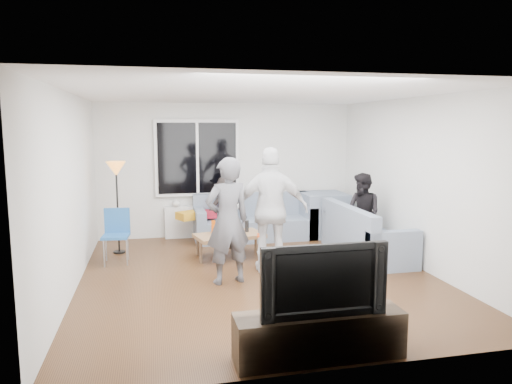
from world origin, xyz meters
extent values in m
cube|color=#56351C|center=(0.00, 0.00, -0.02)|extent=(5.00, 5.50, 0.04)
cube|color=white|center=(0.00, 0.00, 2.62)|extent=(5.00, 5.50, 0.04)
cube|color=silver|center=(0.00, 2.77, 1.30)|extent=(5.00, 0.04, 2.60)
cube|color=silver|center=(0.00, -2.77, 1.30)|extent=(5.00, 0.04, 2.60)
cube|color=silver|center=(-2.52, 0.00, 1.30)|extent=(0.04, 5.50, 2.60)
cube|color=silver|center=(2.52, 0.00, 1.30)|extent=(0.04, 5.50, 2.60)
cube|color=white|center=(-0.60, 2.69, 1.55)|extent=(1.62, 0.06, 1.47)
cube|color=black|center=(-0.60, 2.65, 1.55)|extent=(1.50, 0.02, 1.35)
cube|color=white|center=(-0.60, 2.64, 1.55)|extent=(0.05, 0.03, 1.35)
cube|color=silver|center=(-0.60, 2.65, 0.31)|extent=(1.30, 0.12, 0.62)
imported|color=#2B6C2F|center=(-0.12, 2.62, 0.79)|extent=(0.21, 0.18, 0.35)
imported|color=silver|center=(-1.03, 2.62, 0.70)|extent=(0.15, 0.15, 0.16)
cube|color=slate|center=(1.83, 2.27, 0.42)|extent=(0.85, 0.85, 0.85)
cube|color=orange|center=(-0.83, 2.25, 0.51)|extent=(0.48, 0.46, 0.14)
cube|color=maroon|center=(-0.48, 2.33, 0.51)|extent=(0.37, 0.31, 0.13)
cube|color=#926946|center=(-0.25, 1.06, 0.20)|extent=(1.21, 0.83, 0.40)
cylinder|color=maroon|center=(-0.26, 0.95, 0.49)|extent=(0.17, 0.17, 0.17)
imported|color=#49484D|center=(-0.47, -0.18, 0.87)|extent=(0.72, 0.55, 1.75)
imported|color=silver|center=(0.25, 0.20, 0.93)|extent=(1.14, 0.60, 1.86)
imported|color=black|center=(2.02, 0.87, 0.69)|extent=(0.69, 0.79, 1.37)
imported|color=black|center=(-0.11, 2.30, 0.61)|extent=(0.81, 0.49, 1.22)
cube|color=#35271A|center=(0.02, -2.50, 0.22)|extent=(1.60, 0.40, 0.44)
imported|color=black|center=(0.02, -2.50, 0.78)|extent=(1.19, 0.16, 0.68)
cylinder|color=#E75A0D|center=(-0.50, 1.14, 0.51)|extent=(0.07, 0.07, 0.22)
cylinder|color=black|center=(-0.23, 1.21, 0.49)|extent=(0.07, 0.07, 0.18)
cylinder|color=black|center=(0.07, 1.16, 0.50)|extent=(0.07, 0.07, 0.19)
camera|label=1|loc=(-1.47, -6.48, 2.16)|focal=33.27mm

